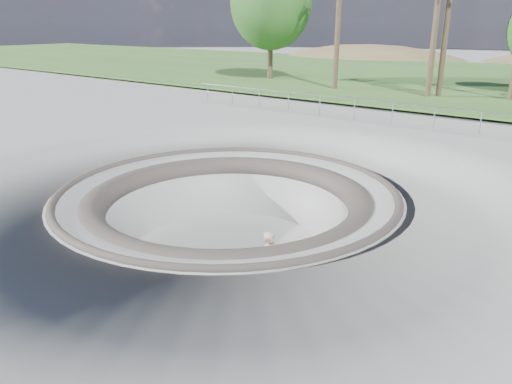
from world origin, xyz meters
TOP-DOWN VIEW (x-y plane):
  - ground at (0.00, 0.00)m, footprint 180.00×180.00m
  - skate_bowl at (0.00, 0.00)m, footprint 14.00×14.00m
  - grass_strip at (0.00, 34.00)m, footprint 180.00×36.00m
  - safety_railing at (0.00, 12.00)m, footprint 25.00×0.06m
  - skateboard at (2.64, -1.42)m, footprint 0.90×0.57m
  - skater at (2.64, -1.42)m, footprint 0.41×0.61m
  - bushy_tree_left at (-15.65, 23.44)m, footprint 6.72×6.11m

SIDE VIEW (x-z plane):
  - skate_bowl at x=0.00m, z-range -3.88..0.22m
  - skateboard at x=2.64m, z-range -1.87..-1.78m
  - skater at x=2.64m, z-range -1.81..-0.16m
  - ground at x=0.00m, z-range 0.00..0.00m
  - grass_strip at x=0.00m, z-range 0.16..0.28m
  - safety_railing at x=0.00m, z-range 0.18..1.20m
  - bushy_tree_left at x=-15.65m, z-range 1.34..11.04m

